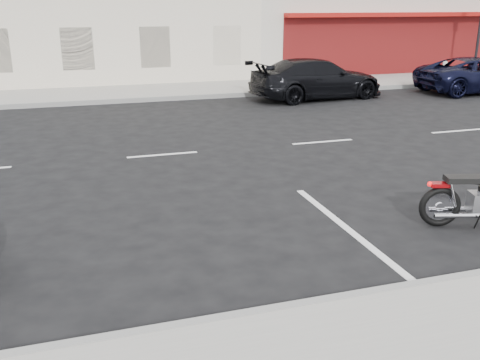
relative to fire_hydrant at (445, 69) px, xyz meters
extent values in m
plane|color=black|center=(-12.00, -8.50, -0.53)|extent=(120.00, 120.00, 0.00)
cube|color=gray|center=(-17.00, 0.20, -0.45)|extent=(80.00, 3.40, 0.15)
cube|color=gray|center=(-17.00, -1.50, -0.45)|extent=(80.00, 0.12, 0.16)
cylinder|color=black|center=(1.50, -0.10, 1.22)|extent=(0.12, 0.12, 3.20)
cylinder|color=beige|center=(0.00, 0.00, -0.08)|extent=(0.20, 0.20, 0.60)
sphere|color=beige|center=(0.00, 0.00, 0.24)|extent=(0.20, 0.20, 0.20)
imported|color=black|center=(-0.89, -3.20, 0.14)|extent=(4.86, 2.34, 1.33)
imported|color=black|center=(-7.45, -2.63, 0.18)|extent=(5.10, 2.53, 1.43)
camera|label=1|loc=(-15.80, -20.20, 2.75)|focal=40.00mm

